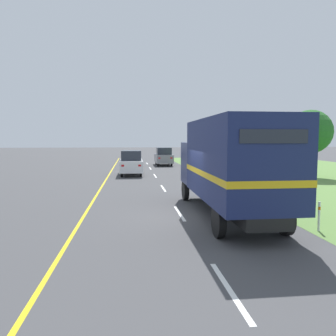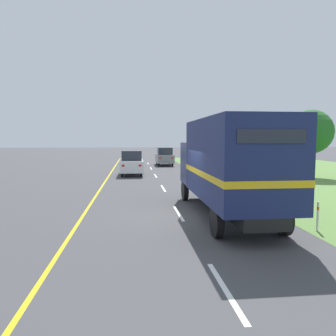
{
  "view_description": "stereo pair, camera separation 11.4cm",
  "coord_description": "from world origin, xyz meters",
  "px_view_note": "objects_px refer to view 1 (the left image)",
  "views": [
    {
      "loc": [
        -1.88,
        -12.02,
        2.94
      ],
      "look_at": [
        0.3,
        7.3,
        1.2
      ],
      "focal_mm": 35.0,
      "sensor_mm": 36.0,
      "label": 1
    },
    {
      "loc": [
        -1.77,
        -12.04,
        2.94
      ],
      "look_at": [
        0.3,
        7.3,
        1.2
      ],
      "focal_mm": 35.0,
      "sensor_mm": 36.0,
      "label": 2
    }
  ],
  "objects_px": {
    "horse_trailer_truck": "(230,164)",
    "highway_sign": "(250,155)",
    "lead_car_white": "(131,163)",
    "delineator_post": "(319,215)",
    "lead_car_grey_ahead": "(164,156)",
    "roadside_tree_mid": "(261,135)",
    "roadside_tree_near": "(310,132)"
  },
  "relations": [
    {
      "from": "roadside_tree_mid",
      "to": "lead_car_grey_ahead",
      "type": "bearing_deg",
      "value": 163.58
    },
    {
      "from": "lead_car_white",
      "to": "delineator_post",
      "type": "height_order",
      "value": "lead_car_white"
    },
    {
      "from": "lead_car_grey_ahead",
      "to": "delineator_post",
      "type": "height_order",
      "value": "lead_car_grey_ahead"
    },
    {
      "from": "highway_sign",
      "to": "roadside_tree_near",
      "type": "distance_m",
      "value": 7.25
    },
    {
      "from": "roadside_tree_near",
      "to": "delineator_post",
      "type": "distance_m",
      "value": 16.16
    },
    {
      "from": "horse_trailer_truck",
      "to": "roadside_tree_mid",
      "type": "relative_size",
      "value": 1.66
    },
    {
      "from": "roadside_tree_mid",
      "to": "delineator_post",
      "type": "distance_m",
      "value": 24.72
    },
    {
      "from": "lead_car_white",
      "to": "roadside_tree_mid",
      "type": "relative_size",
      "value": 0.85
    },
    {
      "from": "lead_car_white",
      "to": "lead_car_grey_ahead",
      "type": "distance_m",
      "value": 10.0
    },
    {
      "from": "horse_trailer_truck",
      "to": "lead_car_grey_ahead",
      "type": "relative_size",
      "value": 2.02
    },
    {
      "from": "horse_trailer_truck",
      "to": "lead_car_white",
      "type": "bearing_deg",
      "value": 103.68
    },
    {
      "from": "horse_trailer_truck",
      "to": "roadside_tree_mid",
      "type": "xyz_separation_m",
      "value": [
        9.88,
        21.27,
        1.3
      ]
    },
    {
      "from": "lead_car_white",
      "to": "delineator_post",
      "type": "bearing_deg",
      "value": -70.7
    },
    {
      "from": "delineator_post",
      "to": "roadside_tree_near",
      "type": "bearing_deg",
      "value": 61.52
    },
    {
      "from": "delineator_post",
      "to": "roadside_tree_mid",
      "type": "bearing_deg",
      "value": 72.06
    },
    {
      "from": "lead_car_white",
      "to": "delineator_post",
      "type": "relative_size",
      "value": 4.36
    },
    {
      "from": "roadside_tree_near",
      "to": "roadside_tree_mid",
      "type": "height_order",
      "value": "roadside_tree_near"
    },
    {
      "from": "lead_car_grey_ahead",
      "to": "highway_sign",
      "type": "xyz_separation_m",
      "value": [
        3.9,
        -16.02,
        0.91
      ]
    },
    {
      "from": "roadside_tree_near",
      "to": "horse_trailer_truck",
      "type": "bearing_deg",
      "value": -129.81
    },
    {
      "from": "horse_trailer_truck",
      "to": "lead_car_grey_ahead",
      "type": "xyz_separation_m",
      "value": [
        -0.05,
        24.2,
        -1.02
      ]
    },
    {
      "from": "lead_car_grey_ahead",
      "to": "highway_sign",
      "type": "bearing_deg",
      "value": -76.3
    },
    {
      "from": "delineator_post",
      "to": "highway_sign",
      "type": "bearing_deg",
      "value": 81.48
    },
    {
      "from": "lead_car_grey_ahead",
      "to": "roadside_tree_near",
      "type": "distance_m",
      "value": 16.03
    },
    {
      "from": "highway_sign",
      "to": "lead_car_grey_ahead",
      "type": "bearing_deg",
      "value": 103.7
    },
    {
      "from": "lead_car_white",
      "to": "highway_sign",
      "type": "relative_size",
      "value": 1.4
    },
    {
      "from": "highway_sign",
      "to": "roadside_tree_near",
      "type": "xyz_separation_m",
      "value": [
        6.04,
        3.69,
        1.55
      ]
    },
    {
      "from": "delineator_post",
      "to": "lead_car_white",
      "type": "bearing_deg",
      "value": 109.3
    },
    {
      "from": "horse_trailer_truck",
      "to": "lead_car_grey_ahead",
      "type": "bearing_deg",
      "value": 90.12
    },
    {
      "from": "highway_sign",
      "to": "roadside_tree_mid",
      "type": "bearing_deg",
      "value": 65.3
    },
    {
      "from": "lead_car_grey_ahead",
      "to": "roadside_tree_near",
      "type": "xyz_separation_m",
      "value": [
        9.94,
        -12.33,
        2.46
      ]
    },
    {
      "from": "highway_sign",
      "to": "delineator_post",
      "type": "relative_size",
      "value": 3.12
    },
    {
      "from": "horse_trailer_truck",
      "to": "highway_sign",
      "type": "relative_size",
      "value": 2.73
    }
  ]
}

